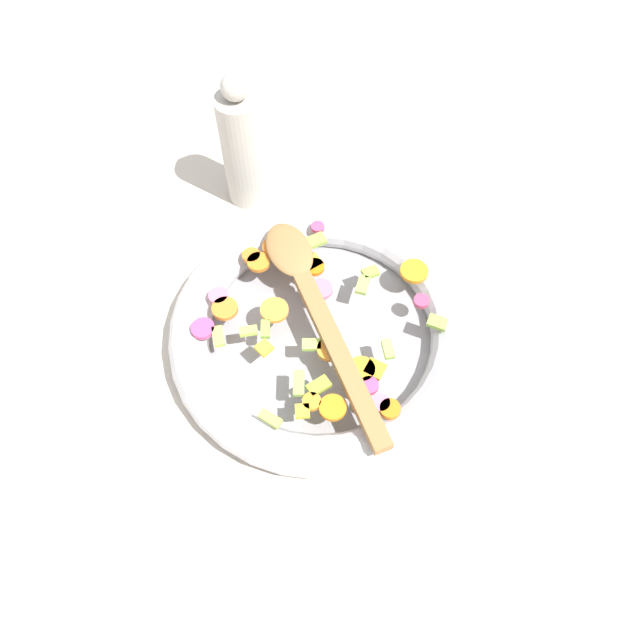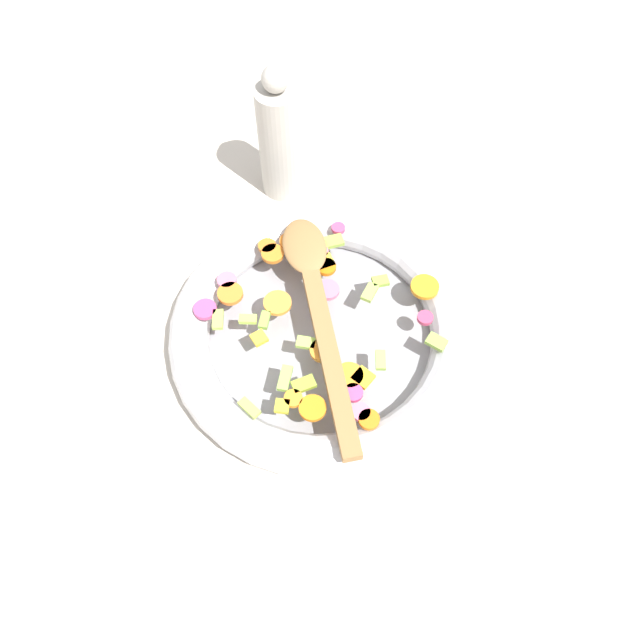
% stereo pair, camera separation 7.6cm
% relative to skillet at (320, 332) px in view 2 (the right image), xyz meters
% --- Properties ---
extents(ground_plane, '(4.00, 4.00, 0.00)m').
position_rel_skillet_xyz_m(ground_plane, '(0.00, 0.00, -0.02)').
color(ground_plane, beige).
extents(skillet, '(0.38, 0.38, 0.05)m').
position_rel_skillet_xyz_m(skillet, '(0.00, 0.00, 0.00)').
color(skillet, gray).
rests_on(skillet, ground_plane).
extents(chopped_vegetables, '(0.29, 0.30, 0.01)m').
position_rel_skillet_xyz_m(chopped_vegetables, '(0.01, -0.01, 0.03)').
color(chopped_vegetables, orange).
rests_on(chopped_vegetables, skillet).
extents(wooden_spoon, '(0.16, 0.33, 0.01)m').
position_rel_skillet_xyz_m(wooden_spoon, '(-0.01, -0.02, 0.04)').
color(wooden_spoon, olive).
rests_on(wooden_spoon, chopped_vegetables).
extents(pepper_mill, '(0.06, 0.06, 0.21)m').
position_rel_skillet_xyz_m(pepper_mill, '(-0.09, -0.26, 0.07)').
color(pepper_mill, '#B2ADA3').
rests_on(pepper_mill, ground_plane).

